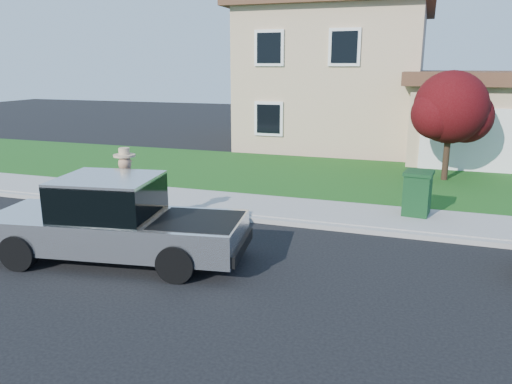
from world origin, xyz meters
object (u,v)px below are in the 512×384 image
Objects in this scene: ornamental_tree at (452,111)px; pickup_truck at (115,222)px; woman at (127,194)px; trash_bin at (417,193)px.

pickup_truck is at bearing -124.52° from ornamental_tree.
pickup_truck is 2.66× the size of woman.
pickup_truck is 1.51× the size of ornamental_tree.
woman reaches higher than pickup_truck.
trash_bin is at bearing -166.09° from woman.
pickup_truck is at bearing -132.93° from trash_bin.
trash_bin is (-0.85, -4.76, -1.71)m from ornamental_tree.
woman is at bearing -145.66° from trash_bin.
woman is 1.82× the size of trash_bin.
ornamental_tree is 3.23× the size of trash_bin.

